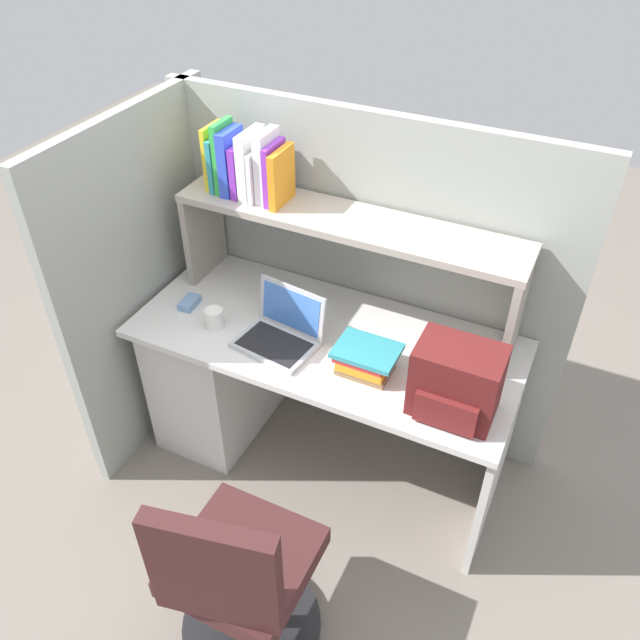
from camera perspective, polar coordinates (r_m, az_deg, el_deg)
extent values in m
plane|color=slate|center=(3.17, 0.40, -11.58)|extent=(8.00, 8.00, 0.00)
cube|color=silver|center=(2.66, 0.47, -1.67)|extent=(1.60, 0.70, 0.03)
cube|color=beige|center=(3.12, -8.75, -3.94)|extent=(0.40, 0.64, 0.70)
cube|color=beige|center=(2.78, 15.43, -11.91)|extent=(0.03, 0.64, 0.70)
cube|color=#939991|center=(2.90, 3.70, 3.61)|extent=(1.84, 0.05, 1.55)
cube|color=#939991|center=(2.98, -14.90, 3.30)|extent=(0.05, 1.06, 1.55)
cube|color=gray|center=(2.97, -10.20, 7.73)|extent=(0.03, 0.28, 0.42)
cube|color=gray|center=(2.53, 16.96, 0.48)|extent=(0.03, 0.28, 0.42)
cube|color=#AAA093|center=(2.55, 2.47, 8.71)|extent=(1.44, 0.28, 0.03)
cube|color=yellow|center=(2.76, -9.38, 14.08)|extent=(0.02, 0.14, 0.27)
cube|color=teal|center=(2.76, -8.85, 13.62)|extent=(0.02, 0.16, 0.23)
cube|color=green|center=(2.72, -8.51, 14.10)|extent=(0.03, 0.14, 0.29)
cube|color=blue|center=(2.70, -7.86, 13.70)|extent=(0.04, 0.15, 0.27)
cube|color=purple|center=(2.70, -6.89, 13.13)|extent=(0.03, 0.16, 0.22)
cube|color=white|center=(2.67, -6.09, 13.57)|extent=(0.04, 0.18, 0.27)
cube|color=white|center=(2.66, -5.45, 12.70)|extent=(0.02, 0.16, 0.21)
cube|color=white|center=(2.63, -4.70, 13.41)|extent=(0.04, 0.15, 0.28)
cube|color=purple|center=(2.62, -4.05, 12.82)|extent=(0.02, 0.16, 0.24)
cube|color=orange|center=(2.60, -3.42, 12.49)|extent=(0.03, 0.17, 0.23)
cube|color=#B7BABF|center=(2.60, -3.93, -2.17)|extent=(0.34, 0.26, 0.02)
cube|color=black|center=(2.59, -4.07, -2.11)|extent=(0.29, 0.21, 0.00)
cube|color=#B7BABF|center=(2.60, -2.51, 1.05)|extent=(0.31, 0.08, 0.20)
cube|color=#3F72CC|center=(2.60, -2.60, 0.97)|extent=(0.27, 0.06, 0.17)
cube|color=#591919|center=(2.31, 11.97, -5.24)|extent=(0.30, 0.20, 0.28)
cube|color=maroon|center=(2.28, 11.02, -8.05)|extent=(0.22, 0.04, 0.13)
cube|color=#7299C6|center=(2.86, -11.45, 1.51)|extent=(0.07, 0.11, 0.03)
cylinder|color=white|center=(2.71, -9.30, 0.18)|extent=(0.08, 0.08, 0.08)
cube|color=olive|center=(2.49, 4.00, -4.26)|extent=(0.20, 0.14, 0.03)
cube|color=orange|center=(2.47, 4.04, -3.69)|extent=(0.19, 0.16, 0.03)
cube|color=red|center=(2.45, 3.92, -3.05)|extent=(0.20, 0.16, 0.03)
cube|color=teal|center=(2.44, 4.18, -2.71)|extent=(0.24, 0.18, 0.02)
cylinder|color=black|center=(2.70, -6.02, -25.12)|extent=(0.52, 0.52, 0.04)
cylinder|color=#262628|center=(2.50, -6.39, -22.82)|extent=(0.05, 0.05, 0.41)
cube|color=#3F1E1E|center=(2.33, -6.76, -20.40)|extent=(0.44, 0.44, 0.08)
cube|color=#3F1E1E|center=(2.01, -9.35, -21.21)|extent=(0.40, 0.14, 0.44)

